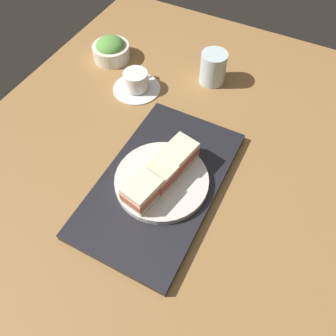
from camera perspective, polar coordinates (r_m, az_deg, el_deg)
ground_plane at (r=85.21cm, az=-3.21°, el=-0.05°), size 140.00×100.00×3.00cm
serving_tray at (r=79.65cm, az=-1.33°, el=-2.53°), size 45.20×26.28×2.09cm
sandwich_plate at (r=77.73cm, az=-1.09°, el=-2.17°), size 22.02×22.02×1.68cm
sandwich_near at (r=72.35cm, az=-4.43°, el=-3.98°), size 9.24×7.50×5.28cm
sandwich_middle at (r=75.15cm, az=-1.13°, el=-0.89°), size 9.42×7.85×4.51cm
sandwich_far at (r=77.75cm, az=1.93°, el=2.33°), size 9.39×7.58×5.36cm
salad_bowl at (r=113.77cm, az=-9.75°, el=19.40°), size 11.73×11.73×7.22cm
coffee_cup at (r=101.68cm, az=-5.47°, el=14.40°), size 14.19×14.19×5.99cm
drinking_glass at (r=103.47cm, az=7.75°, el=16.67°), size 7.74×7.74×9.62cm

